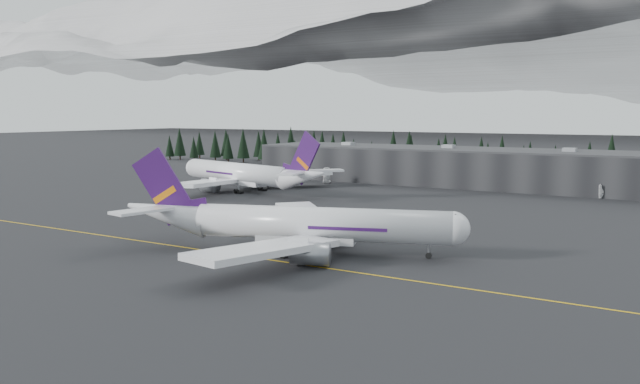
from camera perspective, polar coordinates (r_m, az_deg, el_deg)
The scene contains 8 objects.
ground at distance 109.82m, azimuth -5.38°, elevation -5.79°, with size 1400.00×1400.00×0.00m, color black.
taxiline at distance 108.25m, azimuth -6.01°, elevation -5.98°, with size 400.00×0.40×0.02m, color gold.
terminal at distance 221.30m, azimuth 14.08°, elevation 2.23°, with size 160.00×30.00×12.60m.
treeline at distance 256.77m, azimuth 16.49°, elevation 3.08°, with size 360.00×20.00×15.00m, color black.
jet_main at distance 110.77m, azimuth -2.60°, elevation -2.90°, with size 61.04×54.84×18.49m.
jet_parked at distance 197.89m, azimuth -6.62°, elevation 1.63°, with size 66.02×60.11×19.80m.
gse_vehicle_a at distance 219.87m, azimuth 0.63°, elevation 0.98°, with size 2.66×5.78×1.61m, color white.
gse_vehicle_b at distance 198.79m, azimuth 24.28°, elevation -0.35°, with size 1.69×4.21×1.43m, color silver.
Camera 1 is at (63.39, -86.23, 24.61)m, focal length 35.00 mm.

